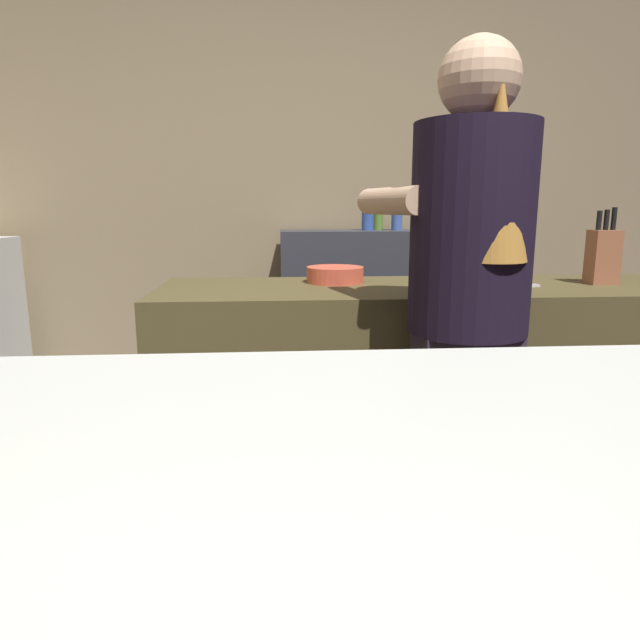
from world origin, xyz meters
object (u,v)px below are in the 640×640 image
at_px(bartender, 469,298).
at_px(bottle_olive_oil, 397,215).
at_px(chefs_knife, 506,286).
at_px(knife_block, 603,256).
at_px(bottle_vinegar, 368,214).
at_px(mixing_bowl, 335,275).
at_px(bottle_hot_sauce, 378,215).

xyz_separation_m(bartender, bottle_olive_oil, (0.13, 1.61, 0.22)).
xyz_separation_m(chefs_knife, bottle_olive_oil, (-0.15, 1.20, 0.24)).
distance_m(knife_block, chefs_knife, 0.40).
bearing_deg(bottle_vinegar, mixing_bowl, -105.47).
distance_m(knife_block, mixing_bowl, 1.00).
xyz_separation_m(mixing_bowl, bottle_vinegar, (0.29, 1.04, 0.22)).
distance_m(mixing_bowl, chefs_knife, 0.63).
bearing_deg(knife_block, mixing_bowl, 173.28).
bearing_deg(bottle_hot_sauce, bottle_vinegar, -131.14).
height_order(bartender, mixing_bowl, bartender).
bearing_deg(bottle_vinegar, chefs_knife, -75.29).
relative_size(bottle_olive_oil, bottle_vinegar, 0.98).
relative_size(bartender, bottle_olive_oil, 7.40).
height_order(bartender, bottle_vinegar, bartender).
relative_size(bartender, bottle_vinegar, 7.23).
xyz_separation_m(bartender, knife_block, (0.66, 0.46, 0.08)).
xyz_separation_m(bottle_olive_oil, bottle_hot_sauce, (-0.09, 0.09, -0.01)).
bearing_deg(bottle_olive_oil, chefs_knife, -82.79).
xyz_separation_m(mixing_bowl, bottle_olive_oil, (0.45, 1.04, 0.21)).
distance_m(mixing_bowl, bottle_hot_sauce, 1.20).
bearing_deg(knife_block, chefs_knife, -172.53).
bearing_deg(bottle_olive_oil, bottle_vinegar, 178.12).
distance_m(knife_block, bottle_olive_oil, 1.28).
bearing_deg(bottle_hot_sauce, knife_block, -63.17).
relative_size(mixing_bowl, chefs_knife, 0.91).
bearing_deg(bottle_hot_sauce, mixing_bowl, -107.79).
bearing_deg(bottle_hot_sauce, bottle_olive_oil, -43.66).
xyz_separation_m(knife_block, bottle_olive_oil, (-0.54, 1.15, 0.14)).
bearing_deg(bartender, chefs_knife, -49.90).
bearing_deg(knife_block, bottle_olive_oil, 114.90).
distance_m(bottle_olive_oil, bottle_vinegar, 0.17).
relative_size(knife_block, bottle_vinegar, 1.23).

